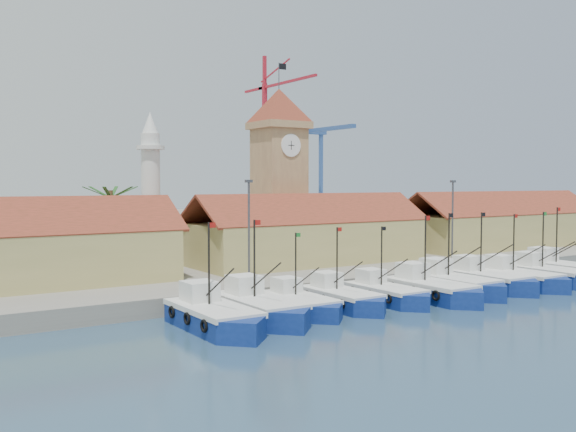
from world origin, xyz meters
TOP-DOWN VIEW (x-y plane):
  - ground at (0.00, 0.00)m, footprint 400.00×400.00m
  - quay at (0.00, 24.00)m, footprint 140.00×32.00m
  - terminal at (0.00, 110.00)m, footprint 240.00×80.00m
  - boat_0 at (-20.31, 2.09)m, footprint 3.82×10.46m
  - boat_1 at (-16.11, 2.97)m, footprint 3.82×10.46m
  - boat_2 at (-12.20, 3.37)m, footprint 3.23×8.84m
  - boat_3 at (-8.08, 3.36)m, footprint 3.37×9.23m
  - boat_4 at (-3.52, 3.05)m, footprint 3.32×9.09m
  - boat_5 at (0.64, 1.90)m, footprint 3.76×10.31m
  - boat_6 at (4.67, 2.89)m, footprint 3.80×10.41m
  - boat_7 at (9.17, 2.93)m, footprint 3.78×10.34m
  - boat_8 at (13.00, 2.16)m, footprint 3.66×10.01m
  - boat_9 at (17.43, 1.99)m, footprint 3.72×10.18m
  - boat_10 at (21.64, 3.23)m, footprint 3.89×10.64m
  - hall_center at (0.00, 20.00)m, footprint 27.04×10.13m
  - hall_right at (32.00, 20.00)m, footprint 31.20×10.13m
  - clock_tower at (0.00, 26.00)m, footprint 5.80×5.80m
  - minaret at (-15.00, 28.00)m, footprint 3.00×3.00m
  - palm_tree at (-20.00, 26.00)m, footprint 5.60×5.03m
  - lamp_posts at (0.50, 12.00)m, footprint 80.70×0.25m
  - crane_red_right at (45.43, 103.53)m, footprint 1.00×32.84m
  - gantry at (62.00, 106.65)m, footprint 13.00×22.00m

SIDE VIEW (x-z plane):
  - ground at x=0.00m, z-range 0.00..0.00m
  - boat_2 at x=-12.20m, z-range -2.65..4.03m
  - boat_4 at x=-3.52m, z-range -2.73..4.15m
  - boat_3 at x=-8.08m, z-range -2.77..4.21m
  - quay at x=0.00m, z-range 0.00..1.50m
  - boat_8 at x=13.00m, z-range -3.01..4.57m
  - boat_9 at x=17.43m, z-range -3.05..4.65m
  - boat_5 at x=0.64m, z-range -3.09..4.71m
  - boat_7 at x=9.17m, z-range -3.10..4.72m
  - boat_6 at x=4.67m, z-range -3.12..4.75m
  - boat_0 at x=-20.31m, z-range -3.14..4.77m
  - boat_1 at x=-16.11m, z-range -3.14..4.78m
  - boat_10 at x=21.64m, z-range -3.19..4.86m
  - terminal at x=0.00m, z-range 0.00..2.00m
  - hall_center at x=0.00m, z-range 0.18..7.79m
  - hall_right at x=32.00m, z-range 0.18..7.79m
  - palm_tree at x=-20.00m, z-range 2.05..10.44m
  - lamp_posts at x=0.50m, z-range 1.96..10.99m
  - minaret at x=-15.00m, z-range 1.58..17.88m
  - clock_tower at x=0.00m, z-range 0.61..23.31m
  - gantry at x=62.00m, z-range 8.44..31.64m
  - crane_red_right at x=45.43m, z-range 4.26..44.97m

